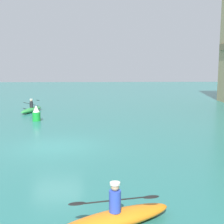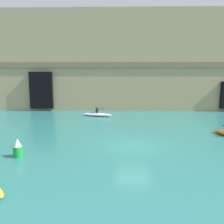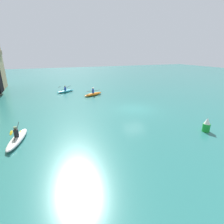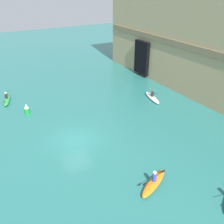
{
  "view_description": "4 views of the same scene",
  "coord_description": "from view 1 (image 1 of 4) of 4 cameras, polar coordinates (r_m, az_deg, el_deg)",
  "views": [
    {
      "loc": [
        15.51,
        2.33,
        4.12
      ],
      "look_at": [
        -0.99,
        2.86,
        1.61
      ],
      "focal_mm": 50.0,
      "sensor_mm": 36.0,
      "label": 1
    },
    {
      "loc": [
        -1.14,
        -17.31,
        5.33
      ],
      "look_at": [
        -1.62,
        3.28,
        1.9
      ],
      "focal_mm": 40.0,
      "sensor_mm": 36.0,
      "label": 2
    },
    {
      "loc": [
        -16.62,
        9.4,
        6.17
      ],
      "look_at": [
        -2.09,
        3.64,
        0.78
      ],
      "focal_mm": 28.0,
      "sensor_mm": 36.0,
      "label": 3
    },
    {
      "loc": [
        18.0,
        -6.52,
        12.84
      ],
      "look_at": [
        -0.97,
        4.44,
        1.28
      ],
      "focal_mm": 40.0,
      "sensor_mm": 36.0,
      "label": 4
    }
  ],
  "objects": [
    {
      "name": "kayak_orange",
      "position": [
        8.43,
        0.54,
        -18.74
      ],
      "size": [
        2.11,
        3.27,
        1.19
      ],
      "rotation": [
        0.0,
        0.0,
        5.17
      ],
      "color": "orange",
      "rests_on": "ground"
    },
    {
      "name": "ground_plane",
      "position": [
        16.22,
        -10.09,
        -6.22
      ],
      "size": [
        120.0,
        120.0,
        0.0
      ],
      "primitive_type": "plane",
      "color": "#28706B"
    },
    {
      "name": "marker_buoy",
      "position": [
        23.65,
        -13.67,
        -0.31
      ],
      "size": [
        0.58,
        0.58,
        1.17
      ],
      "color": "green",
      "rests_on": "ground"
    },
    {
      "name": "kayak_green",
      "position": [
        28.26,
        -14.49,
        0.47
      ],
      "size": [
        3.6,
        1.51,
        1.16
      ],
      "rotation": [
        0.0,
        0.0,
        2.89
      ],
      "color": "green",
      "rests_on": "ground"
    }
  ]
}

